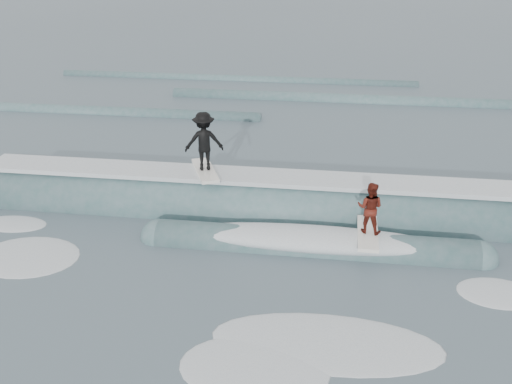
# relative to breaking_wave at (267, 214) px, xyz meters

# --- Properties ---
(ground) EXTENTS (160.00, 160.00, 0.00)m
(ground) POSITION_rel_breaking_wave_xyz_m (-0.24, -3.88, -0.04)
(ground) COLOR #40525E
(ground) RESTS_ON ground
(breaking_wave) EXTENTS (22.85, 3.95, 2.35)m
(breaking_wave) POSITION_rel_breaking_wave_xyz_m (0.00, 0.00, 0.00)
(breaking_wave) COLOR #3C6465
(breaking_wave) RESTS_ON ground
(surfer_black) EXTENTS (1.34, 2.06, 1.96)m
(surfer_black) POSITION_rel_breaking_wave_xyz_m (-2.02, 0.30, 2.17)
(surfer_black) COLOR white
(surfer_black) RESTS_ON ground
(surfer_red) EXTENTS (0.82, 2.01, 1.56)m
(surfer_red) POSITION_rel_breaking_wave_xyz_m (3.05, -1.90, 1.21)
(surfer_red) COLOR white
(surfer_red) RESTS_ON ground
(whitewater) EXTENTS (15.84, 6.89, 0.10)m
(whitewater) POSITION_rel_breaking_wave_xyz_m (-0.39, -5.02, -0.04)
(whitewater) COLOR white
(whitewater) RESTS_ON ground
(far_swells) EXTENTS (38.62, 8.65, 0.80)m
(far_swells) POSITION_rel_breaking_wave_xyz_m (-3.42, 13.77, -0.04)
(far_swells) COLOR #3C6465
(far_swells) RESTS_ON ground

